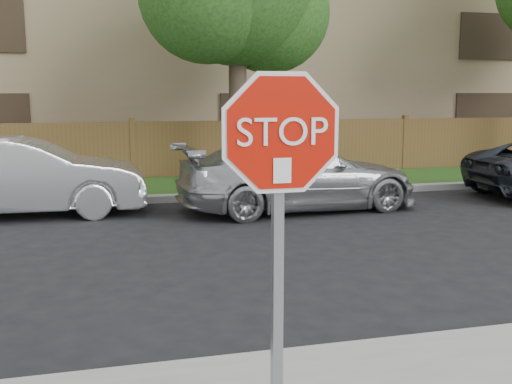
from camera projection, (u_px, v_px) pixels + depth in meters
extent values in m
plane|color=black|center=(203.00, 368.00, 5.24)|extent=(90.00, 90.00, 0.00)
cube|color=gray|center=(142.00, 199.00, 13.02)|extent=(70.00, 0.30, 0.15)
cube|color=#1E4714|center=(137.00, 188.00, 14.59)|extent=(70.00, 3.00, 0.12)
cube|color=brown|center=(133.00, 152.00, 16.00)|extent=(70.00, 0.12, 1.60)
cube|color=#A08563|center=(123.00, 74.00, 20.99)|extent=(34.00, 8.00, 6.00)
cylinder|color=#382B21|center=(238.00, 109.00, 14.80)|extent=(0.44, 0.44, 3.92)
sphere|color=#183E13|center=(270.00, 13.00, 14.91)|extent=(3.00, 3.00, 3.00)
cube|color=gray|center=(277.00, 277.00, 3.73)|extent=(0.06, 0.06, 2.30)
cylinder|color=white|center=(281.00, 133.00, 3.51)|extent=(1.01, 0.02, 1.01)
cylinder|color=#B31306|center=(282.00, 133.00, 3.50)|extent=(0.93, 0.02, 0.93)
cube|color=white|center=(282.00, 171.00, 3.53)|extent=(0.11, 0.00, 0.15)
imported|color=silver|center=(23.00, 177.00, 11.55)|extent=(4.68, 1.74, 1.53)
imported|color=#ADB2B5|center=(298.00, 175.00, 12.18)|extent=(5.08, 2.37, 1.44)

